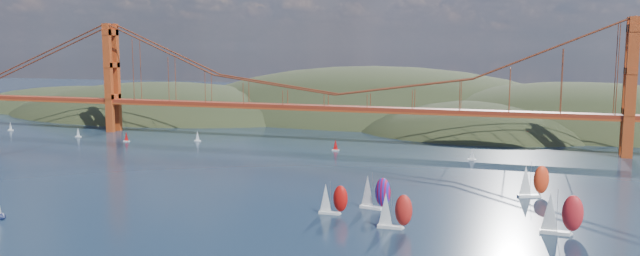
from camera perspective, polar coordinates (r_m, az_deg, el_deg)
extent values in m
ellipsoid|color=black|center=(417.46, -13.92, -0.28)|extent=(240.00, 140.00, 64.00)
ellipsoid|color=black|center=(404.91, 5.04, -1.13)|extent=(300.00, 180.00, 96.00)
ellipsoid|color=black|center=(365.54, 22.57, -2.05)|extent=(220.00, 140.00, 76.00)
ellipsoid|color=black|center=(334.64, 14.42, -1.70)|extent=(140.00, 110.00, 48.00)
ellipsoid|color=black|center=(493.63, -20.95, 1.02)|extent=(200.00, 140.00, 44.00)
cube|color=maroon|center=(283.14, 1.53, 1.88)|extent=(440.00, 7.00, 1.60)
cube|color=#9B3D19|center=(283.26, 1.53, 1.64)|extent=(440.00, 7.00, 0.80)
cube|color=#9B3D19|center=(336.90, -18.47, 4.36)|extent=(4.00, 8.50, 55.00)
cube|color=#9B3D19|center=(273.19, 26.46, 3.32)|extent=(4.00, 8.50, 55.00)
cube|color=silver|center=(164.65, 0.85, -7.76)|extent=(5.53, 1.73, 0.66)
cylinder|color=#99999E|center=(163.47, 0.95, -6.27)|extent=(0.08, 0.08, 8.21)
cone|color=silver|center=(163.89, 0.52, -6.38)|extent=(3.18, 3.18, 7.22)
ellipsoid|color=#B80E0A|center=(162.90, 1.88, -6.47)|extent=(3.92, 2.55, 6.90)
cube|color=silver|center=(153.14, 6.40, -8.97)|extent=(6.02, 1.76, 0.72)
cylinder|color=#99999E|center=(151.79, 6.54, -7.22)|extent=(0.09, 0.09, 8.99)
cone|color=silver|center=(152.15, 6.02, -7.35)|extent=(3.40, 3.40, 7.91)
ellipsoid|color=red|center=(151.39, 7.66, -7.46)|extent=(4.23, 2.69, 7.55)
cube|color=silver|center=(157.65, 20.65, -8.92)|extent=(6.82, 2.16, 0.81)
cylinder|color=#99999E|center=(156.24, 20.87, -7.00)|extent=(0.10, 0.10, 10.13)
cone|color=silver|center=(156.35, 20.28, -7.15)|extent=(3.93, 3.93, 8.91)
ellipsoid|color=red|center=(156.45, 22.10, -7.23)|extent=(4.84, 3.16, 8.51)
cube|color=white|center=(192.15, 18.54, -5.91)|extent=(6.71, 4.29, 0.78)
cylinder|color=#99999E|center=(191.16, 18.70, -4.37)|extent=(0.10, 0.10, 9.78)
cone|color=silver|center=(190.65, 18.28, -4.53)|extent=(4.81, 4.81, 8.61)
ellipsoid|color=red|center=(192.60, 19.58, -4.47)|extent=(5.33, 4.46, 8.22)
cube|color=white|center=(170.38, 4.69, -7.25)|extent=(6.43, 2.93, 0.74)
cylinder|color=#99999E|center=(169.04, 4.81, -5.61)|extent=(0.09, 0.09, 9.31)
cone|color=silver|center=(169.73, 4.36, -5.71)|extent=(4.09, 4.09, 8.19)
ellipsoid|color=#B30B2C|center=(167.91, 5.77, -5.87)|extent=(4.80, 3.53, 7.82)
cube|color=silver|center=(362.57, -26.43, -0.17)|extent=(3.00, 1.00, 0.50)
cone|color=white|center=(362.30, -26.45, 0.20)|extent=(2.00, 2.00, 4.20)
cube|color=silver|center=(323.33, -21.23, -0.74)|extent=(3.00, 1.00, 0.50)
cone|color=white|center=(323.03, -21.25, -0.32)|extent=(2.00, 2.00, 4.20)
cube|color=silver|center=(300.27, -17.28, -1.16)|extent=(3.00, 1.00, 0.50)
cone|color=red|center=(299.94, -17.29, -0.72)|extent=(2.00, 2.00, 4.20)
cube|color=silver|center=(293.63, -11.13, -1.15)|extent=(3.00, 1.00, 0.50)
cone|color=white|center=(293.29, -11.14, -0.70)|extent=(2.00, 2.00, 4.20)
cube|color=silver|center=(247.14, 13.72, -2.84)|extent=(3.00, 1.00, 0.50)
cone|color=white|center=(246.74, 13.74, -2.30)|extent=(2.00, 2.00, 4.20)
cube|color=silver|center=(261.92, 1.43, -2.05)|extent=(3.00, 1.00, 0.50)
cone|color=red|center=(261.54, 1.43, -1.54)|extent=(2.00, 2.00, 4.20)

